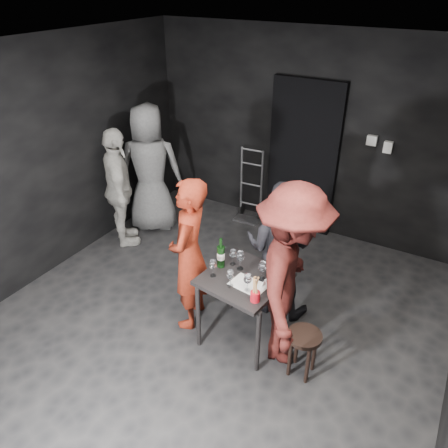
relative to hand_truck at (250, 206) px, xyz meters
The scene contains 25 objects.
floor 2.39m from the hand_truck, 72.92° to the right, with size 4.50×5.00×0.02m, color black.
ceiling 3.45m from the hand_truck, 72.92° to the right, with size 4.50×5.00×0.02m, color silver.
wall_back 1.36m from the hand_truck, 17.42° to the left, with size 4.50×0.04×2.70m, color black.
wall_left 2.98m from the hand_truck, 124.19° to the right, with size 0.04×5.00×2.70m, color black.
doorway 1.11m from the hand_truck, 12.86° to the left, with size 0.95×0.10×2.10m, color black.
wallbox_upper 2.00m from the hand_truck, ahead, with size 0.12×0.06×0.12m, color #B7B7B2.
wallbox_lower 2.13m from the hand_truck, ahead, with size 0.10×0.06×0.14m, color #B7B7B2.
hand_truck is the anchor object (origin of this frame).
tasting_table 2.50m from the hand_truck, 64.33° to the right, with size 0.72×0.72×0.75m.
stool 2.94m from the hand_truck, 53.37° to the right, with size 0.31×0.31×0.47m.
server_red 2.40m from the hand_truck, 78.17° to the right, with size 0.65×0.43×1.78m, color maroon.
woman_black 2.06m from the hand_truck, 54.48° to the right, with size 0.74×0.41×1.52m, color black.
man_maroon 2.80m from the hand_truck, 55.40° to the right, with size 1.39×0.65×2.15m, color #4F1815.
bystander_cream 1.97m from the hand_truck, 129.29° to the right, with size 1.01×0.48×1.72m, color silver.
bystander_grey 1.65m from the hand_truck, 140.49° to the right, with size 1.05×0.57×2.14m, color #5F5F5F.
tasting_mat 2.63m from the hand_truck, 63.38° to the right, with size 0.33×0.22×0.00m, color white.
wine_glass_a 2.56m from the hand_truck, 71.14° to the right, with size 0.07×0.07×0.19m, color white, non-canonical shape.
wine_glass_b 2.35m from the hand_truck, 67.35° to the right, with size 0.07×0.07×0.18m, color white, non-canonical shape.
wine_glass_c 2.42m from the hand_truck, 65.45° to the right, with size 0.08×0.08×0.21m, color white, non-canonical shape.
wine_glass_d 2.68m from the hand_truck, 66.98° to the right, with size 0.07×0.07×0.18m, color white, non-canonical shape.
wine_glass_e 2.74m from the hand_truck, 63.55° to the right, with size 0.08×0.08×0.20m, color white, non-canonical shape.
wine_glass_f 2.57m from the hand_truck, 60.53° to the right, with size 0.08×0.08×0.21m, color white, non-canonical shape.
wine_bottle 2.41m from the hand_truck, 70.09° to the right, with size 0.08×0.08×0.32m.
breadstick_cup 2.87m from the hand_truck, 62.12° to the right, with size 0.09×0.09×0.27m.
reserved_card 2.64m from the hand_truck, 59.35° to the right, with size 0.08×0.14×0.11m, color white, non-canonical shape.
Camera 1 is at (1.85, -2.88, 3.25)m, focal length 35.00 mm.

